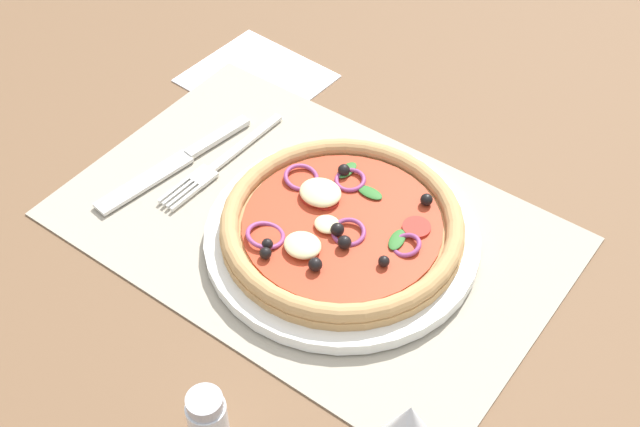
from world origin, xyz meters
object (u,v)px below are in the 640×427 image
object	(u,v)px
napkin	(257,78)
pizza	(341,225)
knife	(175,164)
plate	(341,237)
fork	(218,164)
pepper_shaker	(208,422)

from	to	relation	value
napkin	pizza	bearing A→B (deg)	146.36
knife	napkin	xyz separation A→B (cm)	(2.83, -17.25, -0.47)
pizza	knife	distance (cm)	20.81
plate	fork	distance (cm)	16.93
plate	napkin	bearing A→B (deg)	-33.54
fork	pepper_shaker	bearing A→B (deg)	41.95
pepper_shaker	knife	bearing A→B (deg)	-41.80
pizza	fork	world-z (taller)	pizza
plate	knife	bearing A→B (deg)	4.57
knife	napkin	distance (cm)	17.49
pizza	napkin	xyz separation A→B (cm)	(23.46, -15.61, -2.60)
plate	pepper_shaker	bearing A→B (deg)	99.57
napkin	pepper_shaker	distance (cm)	48.12
fork	knife	bearing A→B (deg)	-52.55
plate	pizza	bearing A→B (deg)	9.99
plate	napkin	distance (cm)	28.25
napkin	plate	bearing A→B (deg)	146.46
plate	pepper_shaker	size ratio (longest dim) A/B	4.01
plate	napkin	world-z (taller)	plate
fork	napkin	bearing A→B (deg)	-153.58
napkin	pepper_shaker	size ratio (longest dim) A/B	2.26
knife	napkin	bearing A→B (deg)	-161.97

